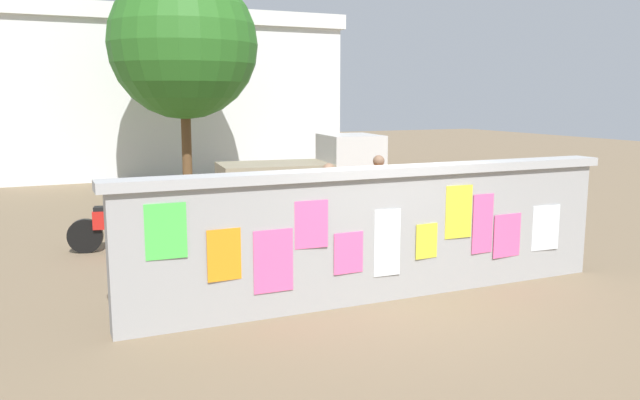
{
  "coord_description": "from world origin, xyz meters",
  "views": [
    {
      "loc": [
        -4.13,
        -7.22,
        2.69
      ],
      "look_at": [
        -0.44,
        1.05,
        1.22
      ],
      "focal_mm": 35.63,
      "sensor_mm": 36.0,
      "label": 1
    }
  ],
  "objects_px": {
    "auto_rickshaw_truck": "(309,178)",
    "bicycle_near": "(446,237)",
    "person_walking": "(378,189)",
    "bicycle_far": "(202,255)",
    "person_bystander": "(329,201)",
    "tree_roadside": "(183,45)",
    "motorcycle": "(121,225)"
  },
  "relations": [
    {
      "from": "bicycle_near",
      "to": "tree_roadside",
      "type": "height_order",
      "value": "tree_roadside"
    },
    {
      "from": "auto_rickshaw_truck",
      "to": "tree_roadside",
      "type": "xyz_separation_m",
      "value": [
        -1.69,
        4.89,
        3.23
      ]
    },
    {
      "from": "person_walking",
      "to": "motorcycle",
      "type": "bearing_deg",
      "value": 167.37
    },
    {
      "from": "motorcycle",
      "to": "bicycle_near",
      "type": "height_order",
      "value": "bicycle_near"
    },
    {
      "from": "person_bystander",
      "to": "tree_roadside",
      "type": "bearing_deg",
      "value": 93.3
    },
    {
      "from": "bicycle_near",
      "to": "person_walking",
      "type": "distance_m",
      "value": 1.85
    },
    {
      "from": "motorcycle",
      "to": "bicycle_far",
      "type": "relative_size",
      "value": 1.11
    },
    {
      "from": "bicycle_near",
      "to": "person_walking",
      "type": "height_order",
      "value": "person_walking"
    },
    {
      "from": "bicycle_near",
      "to": "person_walking",
      "type": "relative_size",
      "value": 1.05
    },
    {
      "from": "motorcycle",
      "to": "bicycle_near",
      "type": "relative_size",
      "value": 1.1
    },
    {
      "from": "person_walking",
      "to": "bicycle_far",
      "type": "bearing_deg",
      "value": -161.09
    },
    {
      "from": "bicycle_near",
      "to": "bicycle_far",
      "type": "xyz_separation_m",
      "value": [
        -4.07,
        0.43,
        0.0
      ]
    },
    {
      "from": "bicycle_far",
      "to": "tree_roadside",
      "type": "relative_size",
      "value": 0.27
    },
    {
      "from": "bicycle_near",
      "to": "person_walking",
      "type": "bearing_deg",
      "value": 102.06
    },
    {
      "from": "auto_rickshaw_truck",
      "to": "motorcycle",
      "type": "xyz_separation_m",
      "value": [
        -4.3,
        -1.66,
        -0.44
      ]
    },
    {
      "from": "auto_rickshaw_truck",
      "to": "bicycle_far",
      "type": "bearing_deg",
      "value": -130.87
    },
    {
      "from": "person_bystander",
      "to": "tree_roadside",
      "type": "height_order",
      "value": "tree_roadside"
    },
    {
      "from": "auto_rickshaw_truck",
      "to": "person_walking",
      "type": "distance_m",
      "value": 2.7
    },
    {
      "from": "motorcycle",
      "to": "tree_roadside",
      "type": "distance_m",
      "value": 7.95
    },
    {
      "from": "person_walking",
      "to": "tree_roadside",
      "type": "bearing_deg",
      "value": 104.6
    },
    {
      "from": "bicycle_far",
      "to": "tree_roadside",
      "type": "xyz_separation_m",
      "value": [
        1.73,
        8.85,
        3.76
      ]
    },
    {
      "from": "tree_roadside",
      "to": "motorcycle",
      "type": "bearing_deg",
      "value": -111.74
    },
    {
      "from": "bicycle_far",
      "to": "person_bystander",
      "type": "xyz_separation_m",
      "value": [
        2.22,
        0.3,
        0.62
      ]
    },
    {
      "from": "auto_rickshaw_truck",
      "to": "person_walking",
      "type": "xyz_separation_m",
      "value": [
        0.28,
        -2.68,
        0.09
      ]
    },
    {
      "from": "person_walking",
      "to": "person_bystander",
      "type": "bearing_deg",
      "value": -146.91
    },
    {
      "from": "auto_rickshaw_truck",
      "to": "bicycle_near",
      "type": "bearing_deg",
      "value": -81.6
    },
    {
      "from": "person_bystander",
      "to": "tree_roadside",
      "type": "relative_size",
      "value": 0.26
    },
    {
      "from": "auto_rickshaw_truck",
      "to": "motorcycle",
      "type": "height_order",
      "value": "auto_rickshaw_truck"
    },
    {
      "from": "auto_rickshaw_truck",
      "to": "bicycle_near",
      "type": "xyz_separation_m",
      "value": [
        0.65,
        -4.38,
        -0.54
      ]
    },
    {
      "from": "bicycle_far",
      "to": "auto_rickshaw_truck",
      "type": "bearing_deg",
      "value": 49.13
    },
    {
      "from": "bicycle_near",
      "to": "tree_roadside",
      "type": "relative_size",
      "value": 0.28
    },
    {
      "from": "bicycle_far",
      "to": "person_walking",
      "type": "distance_m",
      "value": 3.97
    }
  ]
}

